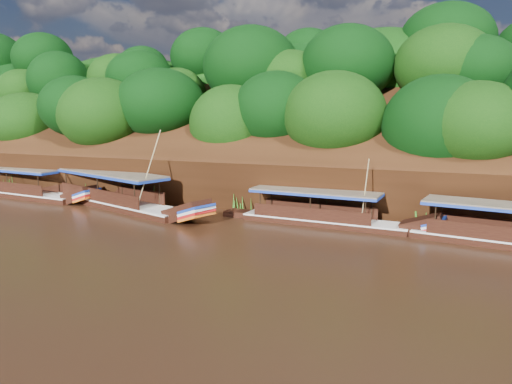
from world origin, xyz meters
TOP-DOWN VIEW (x-y plane):
  - ground at (0.00, 0.00)m, footprint 160.00×160.00m
  - riverbank at (-0.01, 22.73)m, footprint 120.00×30.06m
  - boat_1 at (1.29, 7.80)m, footprint 12.90×2.95m
  - boat_2 at (-14.64, 7.54)m, footprint 16.59×7.69m
  - boat_3 at (-24.83, 8.58)m, footprint 14.02×3.68m
  - reeds at (-3.63, 9.61)m, footprint 50.30×2.23m

SIDE VIEW (x-z plane):
  - ground at x=0.00m, z-range 0.00..0.00m
  - boat_1 at x=1.29m, z-range -1.95..2.95m
  - boat_3 at x=-24.83m, z-range -0.91..2.03m
  - boat_2 at x=-14.64m, z-range -2.66..3.86m
  - reeds at x=-3.63m, z-range -0.13..1.91m
  - riverbank at x=-0.01m, z-range -7.81..11.59m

